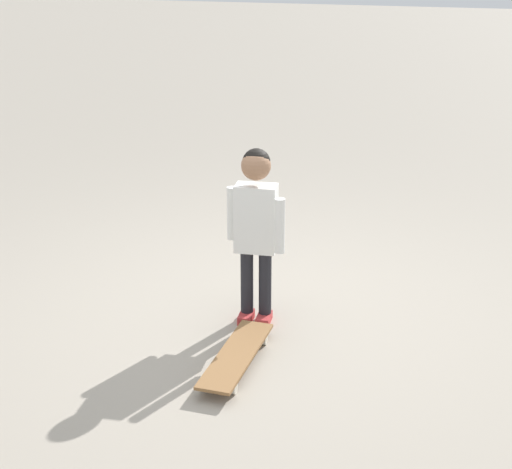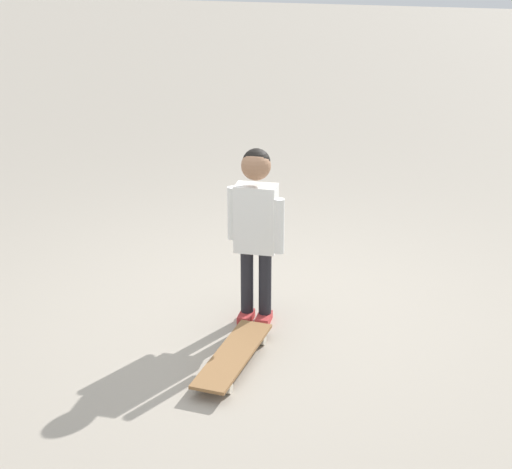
# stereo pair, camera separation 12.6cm
# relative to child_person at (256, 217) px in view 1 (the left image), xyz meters

# --- Properties ---
(ground_plane) EXTENTS (50.00, 50.00, 0.00)m
(ground_plane) POSITION_rel_child_person_xyz_m (0.10, -0.10, -0.66)
(ground_plane) COLOR #9E9384
(child_person) EXTENTS (0.39, 0.21, 1.06)m
(child_person) POSITION_rel_child_person_xyz_m (0.00, 0.00, 0.00)
(child_person) COLOR black
(child_person) RESTS_ON ground
(skateboard) EXTENTS (0.21, 0.77, 0.07)m
(skateboard) POSITION_rel_child_person_xyz_m (-0.08, 0.55, -0.60)
(skateboard) COLOR olive
(skateboard) RESTS_ON ground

